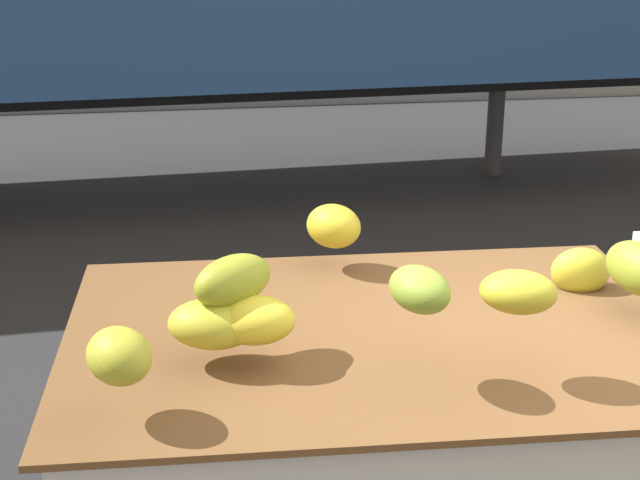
# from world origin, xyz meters

# --- Properties ---
(curb_strip) EXTENTS (80.00, 0.80, 0.16)m
(curb_strip) POSITION_xyz_m (0.00, 10.21, 0.08)
(curb_strip) COLOR gray
(curb_strip) RESTS_ON ground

